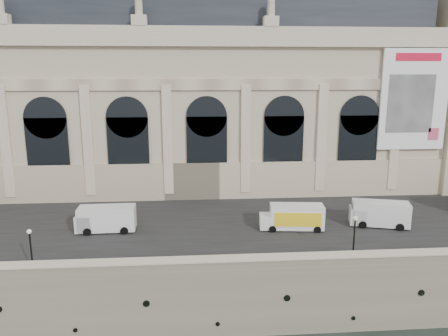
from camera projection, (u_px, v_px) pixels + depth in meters
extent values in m
plane|color=black|center=(263.00, 336.00, 38.19)|extent=(260.00, 260.00, 0.00)
cube|color=gray|center=(229.00, 193.00, 71.59)|extent=(160.00, 70.00, 6.00)
cube|color=#2D2D2D|center=(244.00, 218.00, 50.50)|extent=(160.00, 24.00, 0.06)
cube|color=gray|center=(264.00, 264.00, 37.34)|extent=(160.00, 1.20, 1.10)
cube|color=beige|center=(264.00, 257.00, 37.21)|extent=(160.00, 1.40, 0.12)
cube|color=#B9AC8E|center=(191.00, 110.00, 64.19)|extent=(68.00, 18.00, 22.00)
cube|color=beige|center=(192.00, 182.00, 57.15)|extent=(68.60, 0.40, 5.00)
cube|color=beige|center=(190.00, 36.00, 53.00)|extent=(69.00, 0.80, 2.40)
cube|color=beige|center=(190.00, 85.00, 54.41)|extent=(68.00, 0.30, 1.40)
cube|color=#282C35|center=(189.00, 10.00, 61.13)|extent=(64.00, 15.00, 6.00)
cube|color=beige|center=(6.00, 142.00, 54.14)|extent=(1.20, 0.50, 14.00)
cube|color=black|center=(48.00, 154.00, 54.90)|extent=(5.20, 0.25, 9.00)
cylinder|color=black|center=(45.00, 118.00, 53.92)|extent=(5.20, 0.25, 5.20)
cube|color=beige|center=(88.00, 141.00, 54.88)|extent=(1.20, 0.50, 14.00)
cube|color=black|center=(129.00, 152.00, 55.65)|extent=(5.20, 0.25, 9.00)
cylinder|color=black|center=(127.00, 117.00, 54.66)|extent=(5.20, 0.25, 5.20)
cube|color=beige|center=(168.00, 140.00, 55.62)|extent=(1.20, 0.50, 14.00)
cube|color=black|center=(207.00, 151.00, 56.39)|extent=(5.20, 0.25, 9.00)
cylinder|color=black|center=(207.00, 117.00, 55.41)|extent=(5.20, 0.25, 5.20)
cube|color=beige|center=(246.00, 140.00, 56.37)|extent=(1.20, 0.50, 14.00)
cube|color=black|center=(283.00, 150.00, 57.13)|extent=(5.20, 0.25, 9.00)
cylinder|color=black|center=(284.00, 116.00, 56.15)|extent=(5.20, 0.25, 5.20)
cube|color=beige|center=(321.00, 139.00, 57.11)|extent=(1.20, 0.50, 14.00)
cube|color=black|center=(357.00, 149.00, 57.88)|extent=(5.20, 0.25, 9.00)
cylinder|color=black|center=(360.00, 115.00, 56.89)|extent=(5.20, 0.25, 5.20)
cube|color=beige|center=(395.00, 138.00, 57.85)|extent=(1.20, 0.50, 14.00)
cube|color=white|center=(414.00, 100.00, 56.71)|extent=(9.00, 0.35, 13.00)
cube|color=red|center=(419.00, 57.00, 55.34)|extent=(6.00, 0.06, 1.00)
cube|color=gray|center=(411.00, 104.00, 56.59)|extent=(6.20, 0.06, 7.50)
cube|color=#C34465|center=(433.00, 134.00, 57.73)|extent=(1.40, 0.06, 1.60)
cube|color=silver|center=(107.00, 218.00, 46.10)|extent=(5.93, 2.40, 2.51)
cube|color=silver|center=(85.00, 222.00, 45.97)|extent=(1.69, 2.32, 1.74)
cube|color=black|center=(78.00, 217.00, 45.78)|extent=(0.10, 1.96, 0.87)
cylinder|color=black|center=(87.00, 232.00, 45.05)|extent=(0.83, 0.29, 0.83)
cylinder|color=black|center=(92.00, 224.00, 47.27)|extent=(0.83, 0.29, 0.83)
cylinder|color=black|center=(124.00, 231.00, 45.40)|extent=(0.83, 0.29, 0.83)
cylinder|color=black|center=(127.00, 223.00, 47.62)|extent=(0.83, 0.29, 0.83)
cube|color=silver|center=(380.00, 213.00, 47.62)|extent=(6.36, 3.84, 2.54)
cube|color=silver|center=(357.00, 215.00, 48.16)|extent=(2.23, 2.68, 1.77)
cube|color=black|center=(352.00, 210.00, 48.14)|extent=(0.59, 1.93, 0.88)
cylinder|color=black|center=(363.00, 225.00, 47.11)|extent=(0.88, 0.49, 0.84)
cylinder|color=black|center=(360.00, 218.00, 49.32)|extent=(0.88, 0.49, 0.84)
cylinder|color=black|center=(400.00, 227.00, 46.38)|extent=(0.88, 0.49, 0.84)
cylinder|color=black|center=(396.00, 220.00, 48.60)|extent=(0.88, 0.49, 0.84)
cube|color=white|center=(297.00, 216.00, 46.70)|extent=(5.84, 2.74, 2.54)
cube|color=yellow|center=(298.00, 220.00, 45.62)|extent=(4.87, 0.57, 1.50)
cube|color=red|center=(298.00, 220.00, 45.62)|extent=(2.81, 0.33, 0.56)
cube|color=white|center=(267.00, 221.00, 46.91)|extent=(1.71, 2.21, 1.41)
cylinder|color=black|center=(273.00, 229.00, 45.95)|extent=(0.78, 0.34, 0.75)
cylinder|color=black|center=(271.00, 222.00, 48.06)|extent=(0.78, 0.34, 0.75)
cylinder|color=black|center=(317.00, 230.00, 45.82)|extent=(0.78, 0.34, 0.75)
cylinder|color=black|center=(314.00, 223.00, 47.93)|extent=(0.78, 0.34, 0.75)
cylinder|color=black|center=(33.00, 270.00, 37.02)|extent=(0.39, 0.39, 0.36)
cylinder|color=black|center=(31.00, 252.00, 36.67)|extent=(0.14, 0.14, 3.55)
sphere|color=beige|center=(29.00, 232.00, 36.26)|extent=(0.39, 0.39, 0.39)
cylinder|color=black|center=(353.00, 256.00, 39.82)|extent=(0.41, 0.41, 0.37)
cylinder|color=black|center=(354.00, 239.00, 39.46)|extent=(0.15, 0.15, 3.72)
sphere|color=beige|center=(355.00, 218.00, 39.03)|extent=(0.41, 0.41, 0.41)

